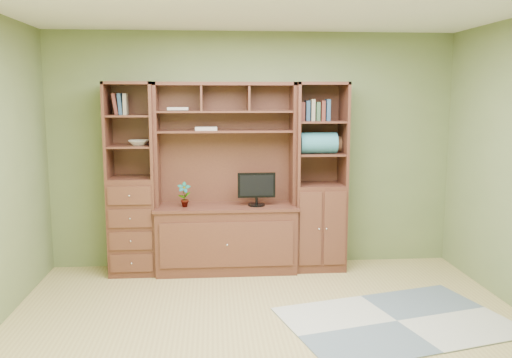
{
  "coord_description": "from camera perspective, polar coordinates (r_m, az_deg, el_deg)",
  "views": [
    {
      "loc": [
        -0.45,
        -4.02,
        1.91
      ],
      "look_at": [
        -0.03,
        1.2,
        1.1
      ],
      "focal_mm": 38.0,
      "sensor_mm": 36.0,
      "label": 1
    }
  ],
  "objects": [
    {
      "name": "monitor",
      "position": [
        5.81,
        0.06,
        -0.43
      ],
      "size": [
        0.41,
        0.19,
        0.5
      ],
      "primitive_type": "cube",
      "rotation": [
        0.0,
        0.0,
        0.01
      ],
      "color": "black",
      "rests_on": "center_hutch"
    },
    {
      "name": "room",
      "position": [
        4.09,
        1.82,
        0.22
      ],
      "size": [
        4.6,
        4.1,
        2.64
      ],
      "color": "tan",
      "rests_on": "ground"
    },
    {
      "name": "orchid",
      "position": [
        5.82,
        -7.58,
        -1.64
      ],
      "size": [
        0.14,
        0.1,
        0.27
      ],
      "primitive_type": "imported",
      "color": "brown",
      "rests_on": "center_hutch"
    },
    {
      "name": "center_hutch",
      "position": [
        5.82,
        -3.18,
        0.04
      ],
      "size": [
        1.54,
        0.53,
        2.05
      ],
      "primitive_type": "cube",
      "color": "#4C261A",
      "rests_on": "ground"
    },
    {
      "name": "right_tower",
      "position": [
        5.97,
        6.68,
        0.21
      ],
      "size": [
        0.55,
        0.45,
        2.05
      ],
      "primitive_type": "cube",
      "color": "#4C261A",
      "rests_on": "ground"
    },
    {
      "name": "magazines",
      "position": [
        5.85,
        -5.27,
        5.32
      ],
      "size": [
        0.23,
        0.17,
        0.04
      ],
      "primitive_type": "cube",
      "color": "#B8AA9D",
      "rests_on": "center_hutch"
    },
    {
      "name": "left_tower",
      "position": [
        5.92,
        -12.91,
        -0.02
      ],
      "size": [
        0.5,
        0.45,
        2.05
      ],
      "primitive_type": "cube",
      "color": "#4C261A",
      "rests_on": "ground"
    },
    {
      "name": "blanket_red",
      "position": [
        6.03,
        7.4,
        3.66
      ],
      "size": [
        0.32,
        0.18,
        0.18
      ],
      "primitive_type": "cube",
      "color": "brown",
      "rests_on": "right_tower"
    },
    {
      "name": "blanket_teal",
      "position": [
        5.88,
        6.57,
        3.79
      ],
      "size": [
        0.39,
        0.23,
        0.23
      ],
      "primitive_type": "cube",
      "color": "#2F707D",
      "rests_on": "right_tower"
    },
    {
      "name": "rug",
      "position": [
        4.91,
        14.62,
        -14.29
      ],
      "size": [
        2.09,
        1.65,
        0.01
      ],
      "primitive_type": "cube",
      "rotation": [
        0.0,
        0.0,
        0.25
      ],
      "color": "gray",
      "rests_on": "ground"
    },
    {
      "name": "bowl",
      "position": [
        5.87,
        -12.25,
        3.77
      ],
      "size": [
        0.22,
        0.22,
        0.05
      ],
      "primitive_type": "imported",
      "color": "beige",
      "rests_on": "left_tower"
    }
  ]
}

